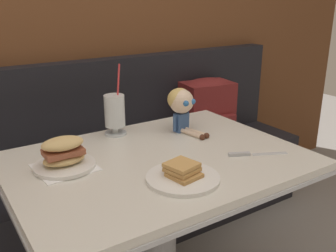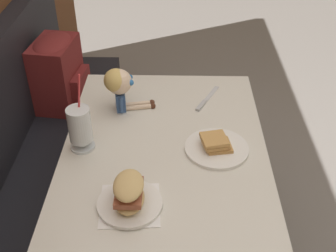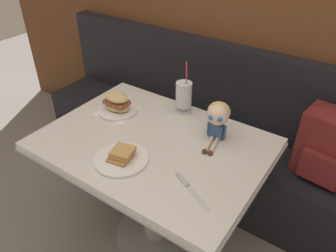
{
  "view_description": "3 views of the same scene",
  "coord_description": "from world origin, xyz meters",
  "px_view_note": "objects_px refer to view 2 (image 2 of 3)",
  "views": [
    {
      "loc": [
        -0.7,
        -0.97,
        1.33
      ],
      "look_at": [
        0.06,
        0.21,
        0.85
      ],
      "focal_mm": 40.96,
      "sensor_mm": 36.0,
      "label": 1
    },
    {
      "loc": [
        -1.34,
        0.14,
        1.81
      ],
      "look_at": [
        0.02,
        0.17,
        0.82
      ],
      "focal_mm": 46.2,
      "sensor_mm": 36.0,
      "label": 2
    },
    {
      "loc": [
        0.81,
        -0.85,
        1.72
      ],
      "look_at": [
        0.08,
        0.2,
        0.85
      ],
      "focal_mm": 35.09,
      "sensor_mm": 36.0,
      "label": 3
    }
  ],
  "objects_px": {
    "seated_doll": "(119,84)",
    "backpack": "(58,71)",
    "milkshake_glass": "(80,127)",
    "butter_knife": "(204,102)",
    "toast_plate": "(216,147)",
    "sandwich_plate": "(129,196)"
  },
  "relations": [
    {
      "from": "sandwich_plate",
      "to": "seated_doll",
      "type": "xyz_separation_m",
      "value": [
        0.58,
        0.09,
        0.08
      ]
    },
    {
      "from": "toast_plate",
      "to": "backpack",
      "type": "xyz_separation_m",
      "value": [
        0.75,
        0.8,
        -0.1
      ]
    },
    {
      "from": "milkshake_glass",
      "to": "sandwich_plate",
      "type": "height_order",
      "value": "milkshake_glass"
    },
    {
      "from": "seated_doll",
      "to": "butter_knife",
      "type": "bearing_deg",
      "value": -81.23
    },
    {
      "from": "toast_plate",
      "to": "butter_knife",
      "type": "height_order",
      "value": "toast_plate"
    },
    {
      "from": "toast_plate",
      "to": "milkshake_glass",
      "type": "bearing_deg",
      "value": 89.59
    },
    {
      "from": "backpack",
      "to": "seated_doll",
      "type": "bearing_deg",
      "value": -140.07
    },
    {
      "from": "seated_doll",
      "to": "backpack",
      "type": "bearing_deg",
      "value": 39.93
    },
    {
      "from": "seated_doll",
      "to": "backpack",
      "type": "distance_m",
      "value": 0.66
    },
    {
      "from": "toast_plate",
      "to": "backpack",
      "type": "distance_m",
      "value": 1.11
    },
    {
      "from": "toast_plate",
      "to": "seated_doll",
      "type": "relative_size",
      "value": 1.1
    },
    {
      "from": "butter_knife",
      "to": "sandwich_plate",
      "type": "bearing_deg",
      "value": 156.32
    },
    {
      "from": "sandwich_plate",
      "to": "butter_knife",
      "type": "relative_size",
      "value": 1.0
    },
    {
      "from": "toast_plate",
      "to": "seated_doll",
      "type": "distance_m",
      "value": 0.5
    },
    {
      "from": "milkshake_glass",
      "to": "backpack",
      "type": "height_order",
      "value": "milkshake_glass"
    },
    {
      "from": "butter_knife",
      "to": "seated_doll",
      "type": "relative_size",
      "value": 0.97
    },
    {
      "from": "toast_plate",
      "to": "sandwich_plate",
      "type": "bearing_deg",
      "value": 134.2
    },
    {
      "from": "toast_plate",
      "to": "butter_knife",
      "type": "bearing_deg",
      "value": 5.57
    },
    {
      "from": "milkshake_glass",
      "to": "toast_plate",
      "type": "bearing_deg",
      "value": -90.41
    },
    {
      "from": "butter_knife",
      "to": "backpack",
      "type": "relative_size",
      "value": 0.54
    },
    {
      "from": "butter_knife",
      "to": "backpack",
      "type": "distance_m",
      "value": 0.88
    },
    {
      "from": "milkshake_glass",
      "to": "butter_knife",
      "type": "height_order",
      "value": "milkshake_glass"
    }
  ]
}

